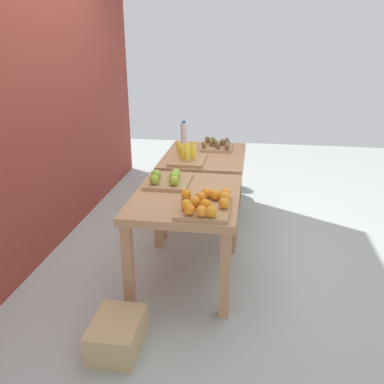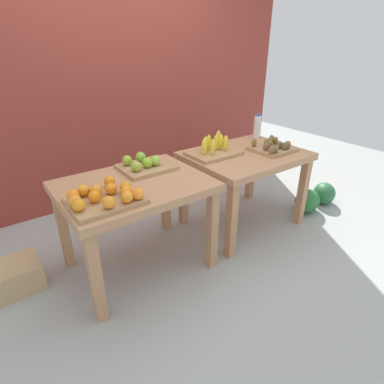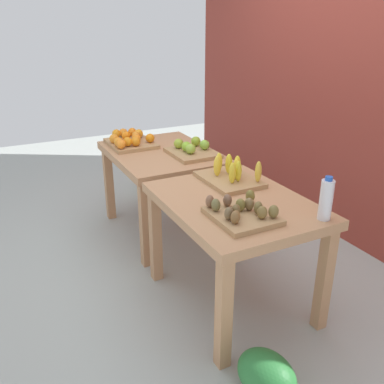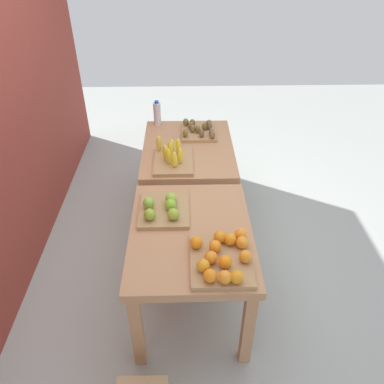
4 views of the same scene
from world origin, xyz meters
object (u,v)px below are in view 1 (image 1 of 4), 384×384
Objects in this scene: display_table_right at (205,164)px; watermelon_pile at (232,183)px; display_table_left at (187,207)px; orange_bin at (205,204)px; kiwi_bin at (217,146)px; banana_crate at (188,157)px; water_bottle at (184,133)px; apple_bin at (168,180)px; cardboard_produce_box at (117,334)px.

display_table_right is 1.51× the size of watermelon_pile.
orange_bin is at bearing -147.91° from display_table_left.
display_table_right is 2.82× the size of kiwi_bin.
display_table_left is 0.88m from banana_crate.
display_table_left is at bearing 180.00° from display_table_right.
display_table_left is 4.23× the size of water_bottle.
orange_bin is 0.66× the size of watermelon_pile.
kiwi_bin is (1.16, -0.29, -0.00)m from apple_bin.
kiwi_bin is (0.23, -0.11, 0.14)m from display_table_right.
display_table_left is 0.30m from apple_bin.
water_bottle is at bearing 62.11° from kiwi_bin.
apple_bin reaches higher than kiwi_bin.
orange_bin is 1.18m from banana_crate.
orange_bin is 0.59m from apple_bin.
kiwi_bin is 2.36m from cardboard_produce_box.
kiwi_bin is (1.35, -0.11, 0.14)m from display_table_left.
display_table_left reaches higher than cardboard_produce_box.
orange_bin is 1.14× the size of apple_bin.
water_bottle is (1.56, 0.29, 0.22)m from display_table_left.
cardboard_produce_box is at bearing 179.75° from water_bottle.
cardboard_produce_box is (-2.44, 0.01, -0.74)m from water_bottle.
display_table_left is at bearing 175.52° from kiwi_bin.
watermelon_pile is at bearing -12.15° from kiwi_bin.
watermelon_pile is 2.92m from cardboard_produce_box.
display_table_right is 1.42m from orange_bin.
banana_crate is 0.55m from kiwi_bin.
banana_crate is at bearing 154.43° from kiwi_bin.
orange_bin is 1.03× the size of banana_crate.
apple_bin reaches higher than orange_bin.
display_table_left is 1.00× the size of display_table_right.
banana_crate is (1.13, 0.31, 0.00)m from orange_bin.
cardboard_produce_box is (-0.88, 0.30, -0.52)m from display_table_left.
display_table_right is at bearing -26.41° from banana_crate.
water_bottle reaches higher than cardboard_produce_box.
display_table_left is 0.36m from orange_bin.
display_table_left is at bearing -171.18° from banana_crate.
orange_bin is 1.23× the size of kiwi_bin.
apple_bin is 1.63× the size of water_bottle.
apple_bin is 1.20m from kiwi_bin.
display_table_left is 1.51× the size of watermelon_pile.
display_table_right reaches higher than watermelon_pile.
watermelon_pile is (1.14, -0.38, -0.66)m from banana_crate.
display_table_left is 1.60m from water_bottle.
cardboard_produce_box is at bearing 169.68° from kiwi_bin.
apple_bin is 1.00× the size of cardboard_produce_box.
banana_crate is at bearing 161.70° from watermelon_pile.
display_table_right is at bearing -11.09° from apple_bin.
apple_bin is at bearing 175.70° from banana_crate.
watermelon_pile is (0.64, -0.14, -0.65)m from kiwi_bin.
display_table_right is (1.12, 0.00, 0.00)m from display_table_left.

